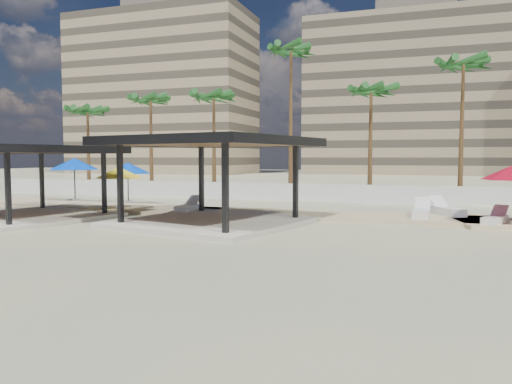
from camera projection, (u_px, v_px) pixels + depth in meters
ground at (236, 236)px, 19.33m from camera, size 200.00×200.00×0.00m
promenade at (326, 215)px, 25.89m from camera, size 44.45×7.97×0.24m
boundary_wall at (321, 193)px, 34.36m from camera, size 56.00×0.30×1.20m
building_west at (163, 94)px, 96.13m from camera, size 34.00×16.00×32.40m
building_mid at (414, 95)px, 90.48m from camera, size 38.00×16.00×30.40m
pavilion_central at (211, 173)px, 22.36m from camera, size 9.29×9.29×3.93m
pavilion_west at (27, 176)px, 24.43m from camera, size 8.47×8.47×3.58m
umbrella_a at (128, 168)px, 31.45m from camera, size 3.71×3.71×2.54m
umbrella_b at (119, 172)px, 27.70m from camera, size 2.94×2.94×2.35m
umbrella_f at (74, 164)px, 32.78m from camera, size 3.35×3.35×2.81m
lounger_a at (188, 208)px, 26.48m from camera, size 0.81×2.15×0.80m
lounger_b at (421, 212)px, 24.01m from camera, size 0.85×2.34×0.88m
lounger_c at (446, 210)px, 24.83m from camera, size 1.83×2.43×0.90m
lounger_d at (495, 219)px, 21.60m from camera, size 1.32×2.08×0.75m
palm_a at (87, 114)px, 43.00m from camera, size 3.00×3.00×7.86m
palm_b at (151, 103)px, 41.36m from camera, size 3.00×3.00×8.64m
palm_c at (214, 101)px, 38.82m from camera, size 3.00×3.00×8.57m
palm_d at (291, 57)px, 37.38m from camera, size 3.00×3.00×11.89m
palm_e at (371, 95)px, 35.16m from camera, size 3.00×3.00×8.56m
palm_f at (463, 70)px, 33.27m from camera, size 3.00×3.00×10.10m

